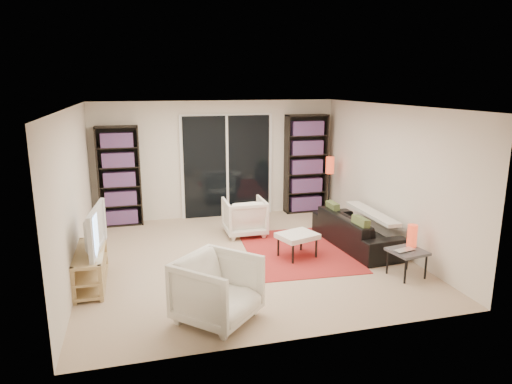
{
  "coord_description": "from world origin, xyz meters",
  "views": [
    {
      "loc": [
        -1.61,
        -6.72,
        2.73
      ],
      "look_at": [
        0.25,
        0.3,
        1.0
      ],
      "focal_mm": 32.0,
      "sensor_mm": 36.0,
      "label": 1
    }
  ],
  "objects_px": {
    "bookshelf_right": "(306,164)",
    "ottoman": "(297,237)",
    "armchair_front": "(218,289)",
    "sofa": "(357,230)",
    "floor_lamp": "(330,172)",
    "tv_stand": "(91,267)",
    "side_table": "(407,253)",
    "armchair_back": "(245,217)",
    "bookshelf_left": "(120,177)"
  },
  "relations": [
    {
      "from": "sofa",
      "to": "armchair_back",
      "type": "xyz_separation_m",
      "value": [
        -1.72,
        1.08,
        0.06
      ]
    },
    {
      "from": "bookshelf_left",
      "to": "bookshelf_right",
      "type": "relative_size",
      "value": 0.93
    },
    {
      "from": "tv_stand",
      "to": "armchair_back",
      "type": "distance_m",
      "value": 3.01
    },
    {
      "from": "bookshelf_left",
      "to": "armchair_back",
      "type": "bearing_deg",
      "value": -28.75
    },
    {
      "from": "bookshelf_right",
      "to": "sofa",
      "type": "height_order",
      "value": "bookshelf_right"
    },
    {
      "from": "side_table",
      "to": "floor_lamp",
      "type": "height_order",
      "value": "floor_lamp"
    },
    {
      "from": "bookshelf_right",
      "to": "bookshelf_left",
      "type": "bearing_deg",
      "value": 180.0
    },
    {
      "from": "sofa",
      "to": "side_table",
      "type": "bearing_deg",
      "value": 179.91
    },
    {
      "from": "armchair_front",
      "to": "ottoman",
      "type": "height_order",
      "value": "armchair_front"
    },
    {
      "from": "bookshelf_right",
      "to": "ottoman",
      "type": "distance_m",
      "value": 2.85
    },
    {
      "from": "side_table",
      "to": "tv_stand",
      "type": "bearing_deg",
      "value": 168.84
    },
    {
      "from": "armchair_back",
      "to": "ottoman",
      "type": "xyz_separation_m",
      "value": [
        0.55,
        -1.33,
        0.0
      ]
    },
    {
      "from": "tv_stand",
      "to": "floor_lamp",
      "type": "distance_m",
      "value": 5.1
    },
    {
      "from": "armchair_back",
      "to": "floor_lamp",
      "type": "distance_m",
      "value": 2.17
    },
    {
      "from": "bookshelf_right",
      "to": "armchair_front",
      "type": "height_order",
      "value": "bookshelf_right"
    },
    {
      "from": "sofa",
      "to": "armchair_front",
      "type": "distance_m",
      "value": 3.35
    },
    {
      "from": "sofa",
      "to": "bookshelf_right",
      "type": "bearing_deg",
      "value": -2.59
    },
    {
      "from": "armchair_front",
      "to": "floor_lamp",
      "type": "relative_size",
      "value": 0.67
    },
    {
      "from": "tv_stand",
      "to": "armchair_back",
      "type": "relative_size",
      "value": 1.61
    },
    {
      "from": "sofa",
      "to": "floor_lamp",
      "type": "distance_m",
      "value": 1.9
    },
    {
      "from": "side_table",
      "to": "bookshelf_right",
      "type": "bearing_deg",
      "value": 92.73
    },
    {
      "from": "armchair_front",
      "to": "tv_stand",
      "type": "bearing_deg",
      "value": 92.68
    },
    {
      "from": "floor_lamp",
      "to": "bookshelf_left",
      "type": "bearing_deg",
      "value": 172.71
    },
    {
      "from": "armchair_back",
      "to": "side_table",
      "type": "xyz_separation_m",
      "value": [
        1.82,
        -2.44,
        0.01
      ]
    },
    {
      "from": "tv_stand",
      "to": "armchair_back",
      "type": "bearing_deg",
      "value": 31.52
    },
    {
      "from": "bookshelf_right",
      "to": "armchair_front",
      "type": "xyz_separation_m",
      "value": [
        -2.69,
        -4.19,
        -0.66
      ]
    },
    {
      "from": "tv_stand",
      "to": "ottoman",
      "type": "xyz_separation_m",
      "value": [
        3.11,
        0.25,
        0.08
      ]
    },
    {
      "from": "tv_stand",
      "to": "sofa",
      "type": "distance_m",
      "value": 4.31
    },
    {
      "from": "tv_stand",
      "to": "armchair_front",
      "type": "bearing_deg",
      "value": -42.71
    },
    {
      "from": "bookshelf_left",
      "to": "floor_lamp",
      "type": "height_order",
      "value": "bookshelf_left"
    },
    {
      "from": "ottoman",
      "to": "floor_lamp",
      "type": "distance_m",
      "value": 2.53
    },
    {
      "from": "bookshelf_right",
      "to": "ottoman",
      "type": "height_order",
      "value": "bookshelf_right"
    },
    {
      "from": "bookshelf_right",
      "to": "armchair_back",
      "type": "relative_size",
      "value": 2.8
    },
    {
      "from": "bookshelf_left",
      "to": "ottoman",
      "type": "height_order",
      "value": "bookshelf_left"
    },
    {
      "from": "bookshelf_right",
      "to": "tv_stand",
      "type": "distance_m",
      "value": 5.11
    },
    {
      "from": "bookshelf_right",
      "to": "ottoman",
      "type": "relative_size",
      "value": 2.96
    },
    {
      "from": "tv_stand",
      "to": "sofa",
      "type": "bearing_deg",
      "value": 6.53
    },
    {
      "from": "bookshelf_right",
      "to": "floor_lamp",
      "type": "height_order",
      "value": "bookshelf_right"
    },
    {
      "from": "sofa",
      "to": "armchair_front",
      "type": "relative_size",
      "value": 2.25
    },
    {
      "from": "tv_stand",
      "to": "ottoman",
      "type": "height_order",
      "value": "tv_stand"
    },
    {
      "from": "bookshelf_left",
      "to": "armchair_front",
      "type": "height_order",
      "value": "bookshelf_left"
    },
    {
      "from": "bookshelf_right",
      "to": "ottoman",
      "type": "bearing_deg",
      "value": -113.43
    },
    {
      "from": "sofa",
      "to": "floor_lamp",
      "type": "xyz_separation_m",
      "value": [
        0.25,
        1.76,
        0.68
      ]
    },
    {
      "from": "armchair_front",
      "to": "bookshelf_left",
      "type": "bearing_deg",
      "value": 60.9
    },
    {
      "from": "bookshelf_left",
      "to": "tv_stand",
      "type": "xyz_separation_m",
      "value": [
        -0.36,
        -2.78,
        -0.71
      ]
    },
    {
      "from": "ottoman",
      "to": "side_table",
      "type": "xyz_separation_m",
      "value": [
        1.27,
        -1.11,
        0.01
      ]
    },
    {
      "from": "side_table",
      "to": "floor_lamp",
      "type": "xyz_separation_m",
      "value": [
        0.14,
        3.11,
        0.6
      ]
    },
    {
      "from": "bookshelf_left",
      "to": "armchair_front",
      "type": "bearing_deg",
      "value": -74.49
    },
    {
      "from": "tv_stand",
      "to": "side_table",
      "type": "bearing_deg",
      "value": -11.16
    },
    {
      "from": "armchair_front",
      "to": "ottoman",
      "type": "xyz_separation_m",
      "value": [
        1.59,
        1.65,
        -0.04
      ]
    }
  ]
}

